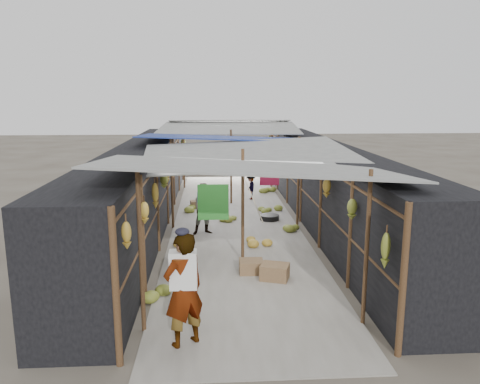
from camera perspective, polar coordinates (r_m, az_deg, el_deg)
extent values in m
plane|color=#6B6356|center=(7.99, 1.83, -16.10)|extent=(80.00, 80.00, 0.00)
cube|color=#9E998E|center=(14.05, -0.64, -3.69)|extent=(3.60, 16.00, 0.02)
cube|color=black|center=(13.93, -11.81, 0.74)|extent=(1.40, 15.00, 2.30)
cube|color=black|center=(14.19, 10.31, 1.00)|extent=(1.40, 15.00, 2.30)
cube|color=olive|center=(10.07, 1.37, -9.11)|extent=(0.51, 0.41, 0.30)
cube|color=olive|center=(9.77, 4.26, -9.72)|extent=(0.67, 0.60, 0.33)
cube|color=olive|center=(15.81, -5.28, -1.55)|extent=(0.47, 0.41, 0.27)
cylinder|color=black|center=(14.28, 3.63, -3.14)|extent=(0.58, 0.58, 0.17)
imported|color=silver|center=(7.14, -6.88, -11.78)|extent=(0.78, 0.71, 1.78)
imported|color=#215BA7|center=(12.74, -4.29, -2.09)|extent=(0.78, 0.66, 1.41)
imported|color=#4F4945|center=(17.02, 1.30, 0.60)|extent=(0.40, 0.63, 0.94)
cylinder|color=brown|center=(7.53, -12.00, -7.36)|extent=(0.07, 0.07, 2.60)
cylinder|color=brown|center=(7.85, 15.19, -6.73)|extent=(0.07, 0.07, 2.60)
cylinder|color=brown|center=(10.35, 0.33, -1.89)|extent=(0.07, 0.07, 2.60)
cylinder|color=brown|center=(13.31, -8.30, 1.02)|extent=(0.07, 0.07, 2.60)
cylinder|color=brown|center=(13.49, 7.12, 1.20)|extent=(0.07, 0.07, 2.60)
cylinder|color=brown|center=(16.24, -1.10, 3.04)|extent=(0.07, 0.07, 2.60)
cylinder|color=brown|center=(19.23, -6.87, 4.29)|extent=(0.07, 0.07, 2.60)
cylinder|color=brown|center=(19.35, 3.87, 4.40)|extent=(0.07, 0.07, 2.60)
cube|color=gray|center=(8.16, 1.29, 3.05)|extent=(5.21, 3.19, 0.52)
cube|color=gray|center=(11.36, 0.94, 4.70)|extent=(5.23, 3.73, 0.50)
cube|color=navy|center=(14.61, -1.25, 6.63)|extent=(5.40, 3.60, 0.41)
cube|color=gray|center=(17.89, -1.36, 7.86)|extent=(5.37, 3.66, 0.27)
cube|color=gray|center=(20.28, -1.34, 8.58)|extent=(5.00, 1.99, 0.24)
cylinder|color=brown|center=(13.71, -9.06, 4.48)|extent=(0.06, 15.00, 0.06)
cylinder|color=brown|center=(13.90, 7.63, 4.62)|extent=(0.06, 15.00, 0.06)
cylinder|color=gray|center=(13.66, -0.66, 4.60)|extent=(0.02, 15.00, 0.02)
cube|color=navy|center=(17.10, -2.01, 4.99)|extent=(0.65, 0.03, 0.60)
cube|color=silver|center=(15.69, 0.98, 4.49)|extent=(0.60, 0.03, 0.55)
cube|color=#193FA4|center=(13.56, -0.53, 3.27)|extent=(0.70, 0.03, 0.60)
cube|color=maroon|center=(12.10, 3.62, 2.23)|extent=(0.50, 0.03, 0.60)
cube|color=#246C24|center=(9.07, -3.29, -1.25)|extent=(0.60, 0.03, 0.70)
ellipsoid|color=#AC862C|center=(6.75, -13.67, -5.18)|extent=(0.14, 0.12, 0.41)
ellipsoid|color=#AC862C|center=(8.47, -11.58, -2.52)|extent=(0.16, 0.14, 0.41)
ellipsoid|color=#AC862C|center=(10.06, -10.30, -0.46)|extent=(0.15, 0.12, 0.57)
ellipsoid|color=olive|center=(11.92, -9.26, 1.29)|extent=(0.20, 0.17, 0.37)
ellipsoid|color=#AC862C|center=(12.76, -8.89, 2.14)|extent=(0.17, 0.15, 0.50)
ellipsoid|color=olive|center=(14.60, -8.22, 2.83)|extent=(0.19, 0.16, 0.55)
ellipsoid|color=#AC862C|center=(15.93, -7.84, 3.75)|extent=(0.16, 0.14, 0.40)
ellipsoid|color=olive|center=(17.65, -7.43, 4.59)|extent=(0.19, 0.16, 0.54)
ellipsoid|color=#AC862C|center=(18.75, -7.21, 4.91)|extent=(0.16, 0.14, 0.49)
ellipsoid|color=olive|center=(20.44, -6.92, 5.99)|extent=(0.20, 0.17, 0.40)
ellipsoid|color=olive|center=(7.30, 17.32, -6.85)|extent=(0.14, 0.12, 0.57)
ellipsoid|color=olive|center=(8.79, 13.51, -2.08)|extent=(0.19, 0.16, 0.40)
ellipsoid|color=#AC862C|center=(10.59, 10.53, 0.46)|extent=(0.19, 0.16, 0.45)
ellipsoid|color=#AC862C|center=(11.94, 8.90, 2.43)|extent=(0.20, 0.17, 0.39)
ellipsoid|color=olive|center=(12.95, 7.92, 2.97)|extent=(0.15, 0.13, 0.42)
ellipsoid|color=#AC862C|center=(14.29, 6.83, 3.33)|extent=(0.15, 0.13, 0.56)
ellipsoid|color=#AC862C|center=(16.14, 5.64, 3.79)|extent=(0.16, 0.13, 0.51)
ellipsoid|color=olive|center=(17.44, 4.95, 5.00)|extent=(0.16, 0.14, 0.57)
ellipsoid|color=olive|center=(18.93, 4.28, 5.80)|extent=(0.20, 0.17, 0.36)
ellipsoid|color=olive|center=(20.64, 3.63, 6.27)|extent=(0.16, 0.14, 0.46)
ellipsoid|color=olive|center=(9.06, -9.91, -11.57)|extent=(0.69, 0.59, 0.35)
ellipsoid|color=olive|center=(13.32, 6.84, -3.97)|extent=(0.63, 0.54, 0.32)
ellipsoid|color=olive|center=(14.20, -1.45, -2.96)|extent=(0.59, 0.50, 0.29)
ellipsoid|color=#AC862C|center=(12.00, 2.78, -5.65)|extent=(0.63, 0.54, 0.32)
ellipsoid|color=#AC862C|center=(11.89, -7.23, -6.05)|extent=(0.51, 0.43, 0.26)
ellipsoid|color=olive|center=(15.47, -5.70, -1.84)|extent=(0.54, 0.46, 0.27)
ellipsoid|color=olive|center=(15.06, 3.91, -2.02)|extent=(0.71, 0.60, 0.36)
ellipsoid|color=olive|center=(18.29, 3.37, 0.35)|extent=(0.62, 0.53, 0.31)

